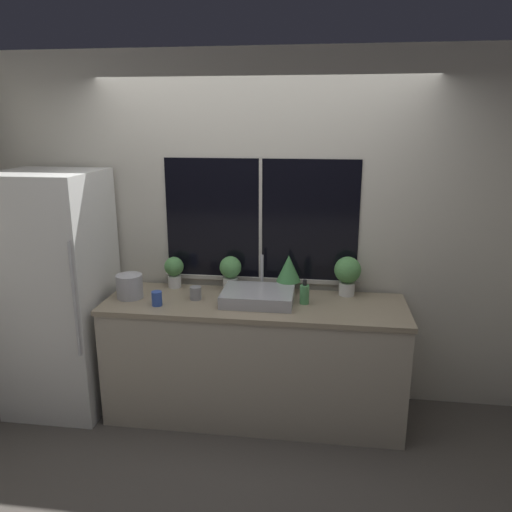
% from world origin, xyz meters
% --- Properties ---
extents(ground_plane, '(14.00, 14.00, 0.00)m').
position_xyz_m(ground_plane, '(0.00, 0.00, 0.00)').
color(ground_plane, '#4C4742').
extents(wall_back, '(8.00, 0.09, 2.70)m').
position_xyz_m(wall_back, '(0.00, 0.71, 1.35)').
color(wall_back, beige).
rests_on(wall_back, ground_plane).
extents(wall_left, '(0.06, 7.00, 2.70)m').
position_xyz_m(wall_left, '(-2.16, 1.50, 1.35)').
color(wall_left, beige).
rests_on(wall_left, ground_plane).
extents(counter, '(2.20, 0.67, 0.91)m').
position_xyz_m(counter, '(0.00, 0.32, 0.46)').
color(counter, '#B2A893').
rests_on(counter, ground_plane).
extents(refrigerator, '(0.73, 0.73, 1.84)m').
position_xyz_m(refrigerator, '(-1.51, 0.29, 0.92)').
color(refrigerator, silver).
rests_on(refrigerator, ground_plane).
extents(sink, '(0.51, 0.45, 0.29)m').
position_xyz_m(sink, '(0.03, 0.34, 0.96)').
color(sink, '#ADADB2').
rests_on(sink, counter).
extents(potted_plant_far_left, '(0.15, 0.15, 0.25)m').
position_xyz_m(potted_plant_far_left, '(-0.67, 0.57, 1.05)').
color(potted_plant_far_left, white).
rests_on(potted_plant_far_left, counter).
extents(potted_plant_center_left, '(0.17, 0.17, 0.27)m').
position_xyz_m(potted_plant_center_left, '(-0.22, 0.57, 1.06)').
color(potted_plant_center_left, white).
rests_on(potted_plant_center_left, counter).
extents(potted_plant_center_right, '(0.19, 0.19, 0.29)m').
position_xyz_m(potted_plant_center_right, '(0.23, 0.57, 1.09)').
color(potted_plant_center_right, white).
rests_on(potted_plant_center_right, counter).
extents(potted_plant_far_right, '(0.20, 0.20, 0.30)m').
position_xyz_m(potted_plant_far_right, '(0.67, 0.57, 1.09)').
color(potted_plant_far_right, white).
rests_on(potted_plant_far_right, counter).
extents(soap_bottle, '(0.07, 0.07, 0.18)m').
position_xyz_m(soap_bottle, '(0.36, 0.35, 0.98)').
color(soap_bottle, '#519E5B').
rests_on(soap_bottle, counter).
extents(mug_grey, '(0.08, 0.08, 0.10)m').
position_xyz_m(mug_grey, '(-0.44, 0.33, 0.96)').
color(mug_grey, gray).
rests_on(mug_grey, counter).
extents(mug_blue, '(0.07, 0.07, 0.10)m').
position_xyz_m(mug_blue, '(-0.68, 0.16, 0.96)').
color(mug_blue, '#3351AD').
rests_on(mug_blue, counter).
extents(kettle, '(0.19, 0.19, 0.20)m').
position_xyz_m(kettle, '(-0.93, 0.30, 1.01)').
color(kettle, '#B2B2B7').
rests_on(kettle, counter).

